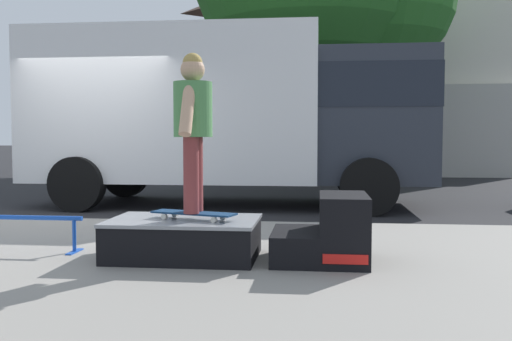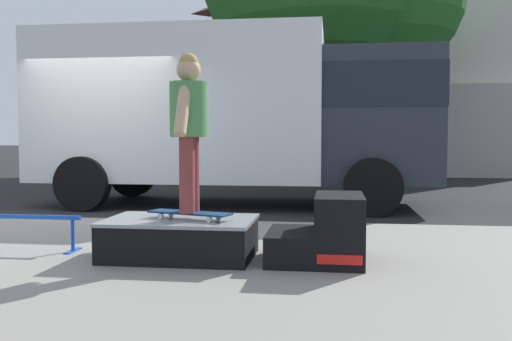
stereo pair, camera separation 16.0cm
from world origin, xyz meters
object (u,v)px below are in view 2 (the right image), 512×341
object	(u,v)px
skater_kid	(189,119)
skate_box	(180,237)
box_truck	(236,110)
kicker_ramp	(324,234)
skateboard	(190,213)
grind_rail	(11,223)

from	to	relation	value
skater_kid	skate_box	bearing A→B (deg)	156.24
skate_box	box_truck	world-z (taller)	box_truck
kicker_ramp	skateboard	size ratio (longest dim) A/B	1.04
skate_box	grind_rail	bearing A→B (deg)	175.78
skateboard	box_truck	bearing A→B (deg)	94.96
kicker_ramp	grind_rail	world-z (taller)	kicker_ramp
skate_box	skateboard	distance (m)	0.25
kicker_ramp	box_truck	distance (m)	5.41
kicker_ramp	grind_rail	bearing A→B (deg)	177.58
grind_rail	skater_kid	size ratio (longest dim) A/B	1.00
kicker_ramp	grind_rail	xyz separation A→B (m)	(-3.02, 0.13, 0.01)
grind_rail	skateboard	distance (m)	1.84
skate_box	grind_rail	world-z (taller)	skate_box
skater_kid	skateboard	bearing A→B (deg)	146.31
kicker_ramp	skateboard	bearing A→B (deg)	-177.93
kicker_ramp	skateboard	distance (m)	1.21
kicker_ramp	box_truck	world-z (taller)	box_truck
skate_box	skater_kid	bearing A→B (deg)	-23.76
kicker_ramp	grind_rail	size ratio (longest dim) A/B	0.59
kicker_ramp	skate_box	bearing A→B (deg)	179.99
skate_box	skateboard	bearing A→B (deg)	-23.76
grind_rail	box_truck	xyz separation A→B (m)	(1.39, 4.86, 1.32)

